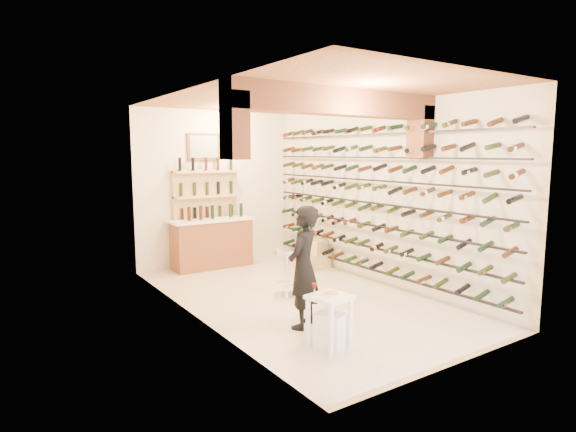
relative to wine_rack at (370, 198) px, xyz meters
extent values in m
plane|color=beige|center=(-1.53, 0.00, -1.55)|extent=(6.00, 6.00, 0.00)
cube|color=beige|center=(-1.53, 3.00, 0.05)|extent=(3.50, 0.02, 3.20)
cube|color=beige|center=(-1.53, -3.00, 0.05)|extent=(3.50, 0.02, 3.20)
cube|color=beige|center=(-3.28, 0.00, 0.05)|extent=(0.02, 6.00, 3.20)
cube|color=beige|center=(0.22, 0.00, 0.05)|extent=(0.02, 6.00, 3.20)
cube|color=#945734|center=(-1.53, 0.00, 1.65)|extent=(3.50, 6.00, 0.02)
cube|color=#985335|center=(-1.53, -1.00, 1.47)|extent=(3.50, 0.35, 0.36)
cube|color=#985335|center=(-3.16, -1.00, 1.10)|extent=(0.24, 0.35, 0.80)
cube|color=#985335|center=(0.10, -1.00, 1.10)|extent=(0.24, 0.35, 0.80)
cube|color=black|center=(0.06, 0.00, -1.30)|extent=(0.06, 5.70, 0.03)
cube|color=black|center=(0.06, 0.00, -0.90)|extent=(0.06, 5.70, 0.03)
cube|color=black|center=(0.06, 0.00, -0.50)|extent=(0.06, 5.70, 0.03)
cube|color=black|center=(0.06, 0.00, -0.10)|extent=(0.06, 5.70, 0.03)
cube|color=black|center=(0.06, 0.00, 0.30)|extent=(0.06, 5.70, 0.03)
cube|color=black|center=(0.06, 0.00, 0.70)|extent=(0.06, 5.70, 0.03)
cube|color=black|center=(0.06, 0.00, 1.10)|extent=(0.06, 5.70, 0.03)
cube|color=brown|center=(-1.83, 2.65, -1.07)|extent=(1.60, 0.55, 0.96)
cube|color=white|center=(-1.83, 2.65, -0.56)|extent=(1.70, 0.62, 0.05)
cube|color=tan|center=(-1.83, 2.92, -0.55)|extent=(1.40, 0.10, 2.00)
cube|color=tan|center=(-1.83, 2.82, -1.10)|extent=(1.40, 0.28, 0.04)
cube|color=tan|center=(-1.83, 2.82, -0.60)|extent=(1.40, 0.28, 0.04)
cube|color=tan|center=(-1.83, 2.82, -0.10)|extent=(1.40, 0.28, 0.04)
cube|color=tan|center=(-1.83, 2.82, 0.40)|extent=(1.40, 0.28, 0.04)
cube|color=brown|center=(-1.83, 2.97, 0.90)|extent=(0.70, 0.04, 0.55)
cube|color=#99998C|center=(-1.83, 2.94, 0.90)|extent=(0.60, 0.01, 0.45)
cube|color=white|center=(-2.37, -1.85, -0.92)|extent=(0.52, 0.52, 0.04)
cube|color=white|center=(-2.51, -2.06, -1.25)|extent=(0.04, 0.04, 0.60)
cube|color=white|center=(-2.16, -2.00, -1.25)|extent=(0.04, 0.04, 0.60)
cube|color=white|center=(-2.58, -1.71, -1.25)|extent=(0.04, 0.04, 0.60)
cube|color=white|center=(-2.23, -1.64, -1.25)|extent=(0.04, 0.04, 0.60)
cylinder|color=white|center=(-2.33, -1.84, -0.89)|extent=(0.21, 0.21, 0.01)
cylinder|color=#BF7266|center=(-2.33, -1.84, -0.88)|extent=(0.15, 0.15, 0.02)
cube|color=white|center=(-2.52, -1.96, -0.89)|extent=(0.14, 0.14, 0.01)
cylinder|color=white|center=(-2.50, -1.72, -0.90)|extent=(0.06, 0.06, 0.00)
cylinder|color=white|center=(-2.50, -1.72, -0.86)|extent=(0.01, 0.01, 0.08)
cone|color=#510707|center=(-2.50, -1.72, -0.80)|extent=(0.06, 0.06, 0.07)
cube|color=white|center=(-2.32, -1.84, -1.34)|extent=(0.44, 0.44, 0.42)
imported|color=black|center=(-2.23, -1.12, -0.73)|extent=(0.72, 0.66, 1.65)
cylinder|color=silver|center=(-1.67, 0.14, -1.53)|extent=(0.40, 0.40, 0.03)
cylinder|color=silver|center=(-1.67, 0.14, -1.17)|extent=(0.08, 0.08, 0.71)
cylinder|color=silver|center=(-1.67, 0.14, -0.80)|extent=(0.38, 0.38, 0.07)
torus|color=silver|center=(-1.67, 0.14, -1.33)|extent=(0.31, 0.31, 0.02)
cube|color=tan|center=(-0.13, 1.38, -1.39)|extent=(0.52, 0.36, 0.31)
cube|color=tan|center=(-0.13, 1.38, -1.10)|extent=(0.54, 0.47, 0.27)
camera|label=1|loc=(-5.81, -6.12, 0.78)|focal=29.57mm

